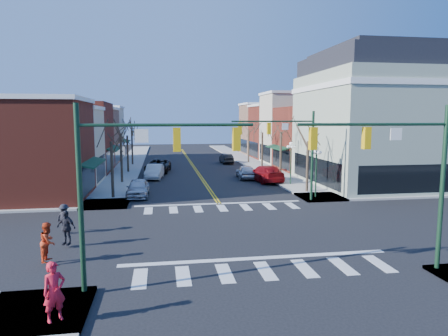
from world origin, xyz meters
name	(u,v)px	position (x,y,z in m)	size (l,w,h in m)	color
ground	(238,231)	(0.00, 0.00, 0.00)	(160.00, 160.00, 0.00)	black
sidewalk_left	(120,181)	(-8.75, 20.00, 0.07)	(3.50, 70.00, 0.15)	#9E9B93
sidewalk_right	(281,177)	(8.75, 20.00, 0.07)	(3.50, 70.00, 0.15)	#9E9B93
bldg_left_brick_a	(22,151)	(-15.50, 11.75, 4.00)	(10.00, 8.50, 8.00)	maroon
bldg_left_stucco_a	(48,147)	(-15.50, 19.50, 3.75)	(10.00, 7.00, 7.50)	#BFB79E
bldg_left_brick_b	(67,138)	(-15.50, 27.50, 4.25)	(10.00, 9.00, 8.50)	maroon
bldg_left_tan	(80,138)	(-15.50, 35.75, 3.90)	(10.00, 7.50, 7.80)	#A07258
bldg_left_stucco_b	(90,134)	(-15.50, 43.50, 4.10)	(10.00, 8.00, 8.20)	#BFB79E
bldg_right_brick_a	(319,139)	(15.50, 25.75, 4.00)	(10.00, 8.50, 8.00)	maroon
bldg_right_stucco	(298,129)	(15.50, 33.50, 5.00)	(10.00, 7.00, 10.00)	#BFB79E
bldg_right_brick_b	(283,133)	(15.50, 41.00, 4.25)	(10.00, 8.00, 8.50)	maroon
bldg_right_tan	(270,130)	(15.50, 49.00, 4.50)	(10.00, 8.00, 9.00)	#A07258
victorian_corner	(374,118)	(16.50, 14.50, 6.66)	(12.25, 14.25, 13.30)	#96A48E
traffic_mast_near_left	(131,171)	(-5.55, -7.40, 4.71)	(6.60, 0.28, 7.20)	#14331E
traffic_mast_near_right	(404,165)	(5.55, -7.40, 4.71)	(6.60, 0.28, 7.20)	#14331E
traffic_mast_far_right	(290,143)	(5.55, 7.40, 4.71)	(6.60, 0.28, 7.20)	#14331E
lamppost_corner	(316,163)	(8.20, 8.50, 2.96)	(0.36, 0.36, 4.33)	#14331E
lamppost_midblock	(291,156)	(8.20, 15.00, 2.96)	(0.36, 0.36, 4.33)	#14331E
tree_left_a	(112,170)	(-8.40, 11.00, 2.38)	(0.24, 0.24, 4.76)	#382B21
tree_left_b	(121,159)	(-8.40, 19.00, 2.52)	(0.24, 0.24, 5.04)	#382B21
tree_left_c	(128,154)	(-8.40, 27.00, 2.27)	(0.24, 0.24, 4.55)	#382B21
tree_left_d	(132,148)	(-8.40, 35.00, 2.45)	(0.24, 0.24, 4.90)	#382B21
tree_right_a	(307,167)	(8.40, 11.00, 2.31)	(0.24, 0.24, 4.62)	#382B21
tree_right_b	(281,156)	(8.40, 19.00, 2.59)	(0.24, 0.24, 5.18)	#382B21
tree_right_c	(262,151)	(8.40, 27.00, 2.42)	(0.24, 0.24, 4.83)	#382B21
tree_right_d	(249,146)	(8.40, 35.00, 2.48)	(0.24, 0.24, 4.97)	#382B21
car_left_near	(138,188)	(-6.40, 11.60, 0.76)	(1.79, 4.45, 1.52)	#B9B9BE
car_left_mid	(154,172)	(-5.17, 21.74, 0.78)	(1.65, 4.73, 1.56)	silver
car_left_far	(158,166)	(-4.80, 26.76, 0.81)	(2.69, 5.83, 1.62)	black
car_right_near	(265,173)	(6.40, 17.81, 0.86)	(2.41, 5.94, 1.72)	maroon
car_right_mid	(246,172)	(4.80, 20.17, 0.76)	(1.79, 4.45, 1.52)	#B4B4B9
car_right_far	(226,159)	(5.07, 35.14, 0.70)	(1.48, 4.23, 1.39)	black
pedestrian_red_a	(54,291)	(-7.90, -9.58, 1.13)	(0.72, 0.47, 1.96)	red
pedestrian_red_b	(48,242)	(-9.59, -3.84, 1.06)	(0.88, 0.69, 1.81)	red
pedestrian_dark_a	(66,227)	(-9.34, -1.44, 1.05)	(1.06, 0.44, 1.81)	black
pedestrian_dark_b	(64,218)	(-10.00, 1.12, 0.95)	(1.03, 0.59, 1.60)	black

